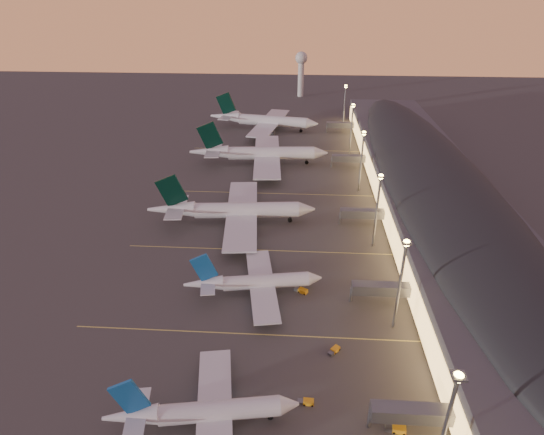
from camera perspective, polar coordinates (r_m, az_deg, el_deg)
The scene contains 14 objects.
ground at distance 121.42m, azimuth -2.36°, elevation -12.83°, with size 700.00×700.00×0.00m, color #3F3D3B.
airliner_narrow_south at distance 97.88m, azimuth -8.64°, elevation -23.00°, with size 38.34×34.62×13.71m.
airliner_narrow_north at distance 128.72m, azimuth -2.28°, elevation -8.12°, with size 38.84×35.09×13.89m.
airliner_wide_near at distance 164.60m, azimuth -5.00°, elevation 0.89°, with size 60.50×55.36×19.35m.
airliner_wide_mid at distance 218.90m, azimuth -1.61°, elevation 8.05°, with size 66.04×60.30×21.12m.
airliner_wide_far at distance 273.68m, azimuth -1.08°, elevation 12.07°, with size 65.24×60.19×20.93m.
terminal_building at distance 185.72m, azimuth 19.37°, elevation 3.86°, with size 56.35×255.00×17.46m.
light_masts at distance 170.21m, azimuth 12.00°, elevation 5.93°, with size 2.20×217.20×25.90m.
radar_tower at distance 356.38m, azimuth 3.68°, elevation 18.38°, with size 9.00×9.00×32.50m.
lane_markings at distance 153.91m, azimuth -0.86°, elevation -3.15°, with size 90.00×180.36×0.00m.
baggage_tug_a at distance 101.40m, azimuth 15.34°, elevation -24.20°, with size 4.15×2.09×1.19m.
baggage_tug_b at distance 102.80m, azimuth 4.34°, elevation -22.07°, with size 3.45×1.63×1.01m.
baggage_tug_c at distance 130.96m, azimuth 3.70°, elevation -9.11°, with size 4.10×3.24×1.15m.
baggage_tug_d at distance 113.73m, azimuth 7.81°, elevation -16.19°, with size 3.17×3.44×1.01m.
Camera 1 is at (10.76, -91.82, 78.72)m, focal length 30.00 mm.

